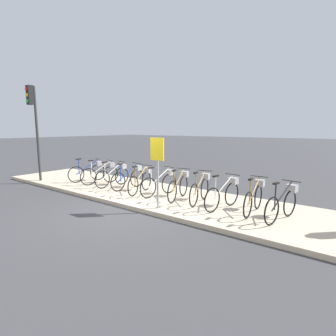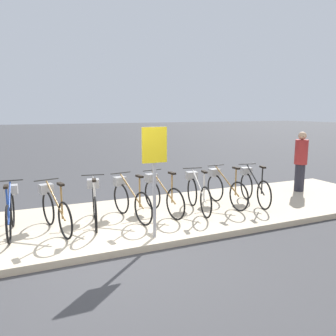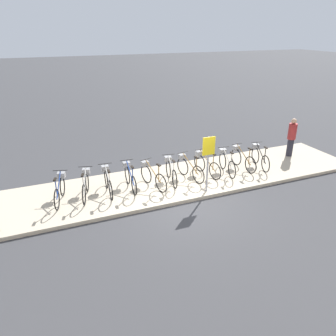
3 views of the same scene
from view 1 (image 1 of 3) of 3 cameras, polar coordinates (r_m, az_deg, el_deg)
The scene contains 15 objects.
ground_plane at distance 7.64m, azimuth -8.60°, elevation -8.92°, with size 120.00×120.00×0.00m, color #38383A.
sidewalk at distance 8.69m, azimuth -1.51°, elevation -6.23°, with size 14.95×3.00×0.12m.
parked_bicycle_0 at distance 11.28m, azimuth -16.73°, elevation -0.59°, with size 0.59×1.52×0.97m.
parked_bicycle_1 at distance 10.65m, azimuth -14.17°, elevation -1.01°, with size 0.57×1.53×0.97m.
parked_bicycle_2 at distance 10.10m, azimuth -11.59°, elevation -1.45°, with size 0.46×1.58×0.97m.
parked_bicycle_3 at distance 9.57m, azimuth -8.34°, elevation -1.92°, with size 0.46×1.58×0.97m.
parked_bicycle_4 at distance 8.94m, azimuth -5.82°, elevation -2.62°, with size 0.54×1.54×0.97m.
parked_bicycle_5 at distance 8.55m, azimuth -1.51°, elevation -3.11°, with size 0.46×1.56×0.97m.
parked_bicycle_6 at distance 8.14m, azimuth 2.49°, elevation -3.72°, with size 0.51×1.55×0.97m.
parked_bicycle_7 at distance 7.81m, azimuth 7.13°, elevation -4.31°, with size 0.46×1.56×0.97m.
parked_bicycle_8 at distance 7.33m, azimuth 12.20°, elevation -5.30°, with size 0.46×1.56×0.97m.
parked_bicycle_9 at distance 7.17m, azimuth 18.33°, elevation -5.87°, with size 0.46×1.58×0.97m.
parked_bicycle_10 at distance 6.86m, azimuth 23.81°, elevation -6.83°, with size 0.50×1.55×0.97m.
traffic_light at distance 12.04m, azimuth -27.30°, elevation 10.47°, with size 0.24×0.40×3.84m.
sign_post at distance 6.98m, azimuth -2.32°, elevation 1.60°, with size 0.44×0.07×1.93m.
Camera 1 is at (5.22, -5.07, 2.30)m, focal length 28.00 mm.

